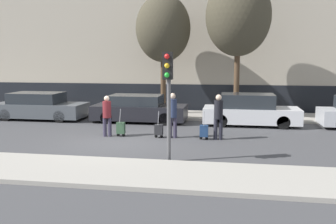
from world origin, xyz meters
TOP-DOWN VIEW (x-y plane):
  - ground_plane at (0.00, 0.00)m, footprint 80.00×80.00m
  - sidewalk_near at (0.00, -3.75)m, footprint 28.00×2.50m
  - sidewalk_far at (0.00, 7.00)m, footprint 28.00×3.00m
  - building_facade at (0.00, 10.70)m, footprint 28.00×3.05m
  - parked_car_0 at (-5.74, 4.68)m, footprint 4.68×1.90m
  - parked_car_1 at (-0.45, 4.75)m, footprint 4.63×1.90m
  - parked_car_2 at (4.98, 4.68)m, footprint 4.46×1.80m
  - pedestrian_left at (-0.84, 1.05)m, footprint 0.35×0.34m
  - trolley_left at (-0.29, 1.13)m, footprint 0.34×0.29m
  - pedestrian_center at (1.82, 1.20)m, footprint 0.35×0.34m
  - trolley_center at (1.27, 1.14)m, footprint 0.34×0.29m
  - pedestrian_right at (3.62, 1.17)m, footprint 0.35×0.34m
  - trolley_right at (3.08, 1.08)m, footprint 0.34×0.29m
  - traffic_light at (2.24, -2.37)m, footprint 0.28×0.47m
  - bare_tree_near_crossing at (4.34, 6.24)m, footprint 3.26×3.26m
  - bare_tree_down_street at (0.39, 6.97)m, footprint 2.95×2.95m

SIDE VIEW (x-z plane):
  - ground_plane at x=0.00m, z-range 0.00..0.00m
  - sidewalk_near at x=0.00m, z-range 0.00..0.12m
  - sidewalk_far at x=0.00m, z-range 0.00..0.12m
  - trolley_center at x=1.27m, z-range -0.21..0.86m
  - trolley_right at x=3.08m, z-range -0.21..0.90m
  - trolley_left at x=-0.29m, z-range -0.21..0.91m
  - parked_car_1 at x=-0.45m, z-range -0.03..1.31m
  - parked_car_0 at x=-5.74m, z-range -0.04..1.35m
  - parked_car_2 at x=4.98m, z-range -0.06..1.43m
  - pedestrian_left at x=-0.84m, z-range 0.11..1.76m
  - pedestrian_right at x=3.62m, z-range 0.12..1.89m
  - pedestrian_center at x=1.82m, z-range 0.13..1.92m
  - traffic_light at x=2.24m, z-range 0.72..4.05m
  - bare_tree_down_street at x=0.39m, z-range 1.51..7.94m
  - bare_tree_near_crossing at x=4.34m, z-range 1.66..8.78m
  - building_facade at x=0.00m, z-range -0.01..13.52m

